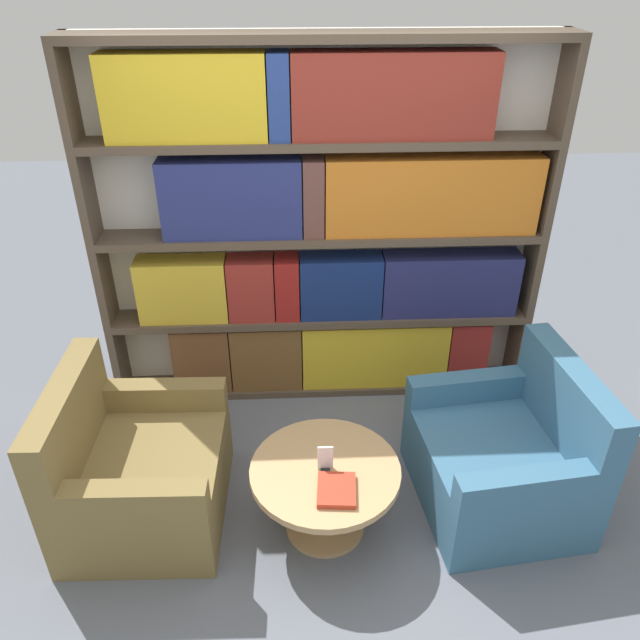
% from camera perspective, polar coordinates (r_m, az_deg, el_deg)
% --- Properties ---
extents(ground_plane, '(14.00, 14.00, 0.00)m').
position_cam_1_polar(ground_plane, '(3.61, 1.11, -19.34)').
color(ground_plane, slate).
extents(bookshelf, '(2.86, 0.30, 2.38)m').
position_cam_1_polar(bookshelf, '(4.02, 0.48, 7.56)').
color(bookshelf, silver).
rests_on(bookshelf, ground_plane).
extents(armchair_left, '(0.86, 0.94, 0.89)m').
position_cam_1_polar(armchair_left, '(3.66, -16.36, -13.21)').
color(armchair_left, olive).
rests_on(armchair_left, ground_plane).
extents(armchair_right, '(0.94, 1.01, 0.89)m').
position_cam_1_polar(armchair_right, '(3.74, 16.55, -12.10)').
color(armchair_right, '#386684').
rests_on(armchair_right, ground_plane).
extents(coffee_table, '(0.79, 0.79, 0.44)m').
position_cam_1_polar(coffee_table, '(3.43, 0.47, -14.90)').
color(coffee_table, tan).
rests_on(coffee_table, ground_plane).
extents(table_sign, '(0.08, 0.06, 0.15)m').
position_cam_1_polar(table_sign, '(3.29, 0.48, -12.64)').
color(table_sign, black).
rests_on(table_sign, coffee_table).
extents(stray_book, '(0.21, 0.24, 0.03)m').
position_cam_1_polar(stray_book, '(3.21, 1.52, -15.28)').
color(stray_book, '#B73823').
rests_on(stray_book, coffee_table).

